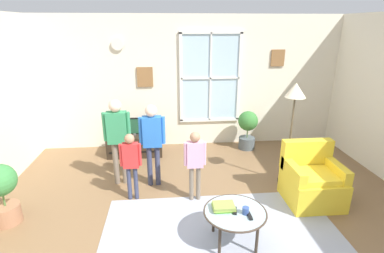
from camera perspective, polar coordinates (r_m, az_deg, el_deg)
The scene contains 18 objects.
ground_plane at distance 4.09m, azimuth 3.54°, elevation -18.89°, with size 6.85×6.36×0.02m, color brown.
back_wall at distance 6.25m, azimuth -0.19°, elevation 8.55°, with size 6.25×0.17×2.72m.
area_rug at distance 3.97m, azimuth 5.86°, elevation -20.14°, with size 3.02×1.81×0.01m, color #999EAD.
tv_stand at distance 6.07m, azimuth -10.94°, elevation -3.50°, with size 1.08×0.45×0.42m.
television at distance 5.93m, azimuth -11.19°, elevation 0.06°, with size 0.50×0.08×0.36m.
armchair at distance 4.76m, azimuth 22.14°, elevation -9.69°, with size 0.76×0.74×0.87m.
coffee_table at distance 3.64m, azimuth 8.31°, elevation -16.30°, with size 0.75×0.75×0.44m.
book_stack at distance 3.62m, azimuth 6.14°, elevation -15.18°, with size 0.26×0.19×0.07m.
cup at distance 3.58m, azimuth 10.33°, elevation -15.71°, with size 0.08×0.08×0.08m, color #334C8C.
remote_near_books at distance 3.56m, azimuth 11.09°, elevation -16.61°, with size 0.04×0.14×0.02m, color black.
remote_near_cup at distance 3.62m, azimuth 8.32°, elevation -15.83°, with size 0.04×0.14×0.02m, color black.
person_green_shirt at distance 4.80m, azimuth -14.24°, elevation -1.14°, with size 0.43×0.20×1.43m.
person_blue_shirt at distance 4.65m, azimuth -7.69°, elevation -1.90°, with size 0.41×0.19×1.36m.
person_red_shirt at distance 4.40m, azimuth -11.75°, elevation -6.22°, with size 0.32×0.14×1.05m.
person_pink_shirt at distance 4.27m, azimuth 0.58°, elevation -6.20°, with size 0.33×0.15×1.09m.
potted_plant_by_window at distance 6.27m, azimuth 10.71°, elevation -0.18°, with size 0.41×0.41×0.82m.
potted_plant_corner at distance 4.60m, azimuth -32.93°, elevation -10.34°, with size 0.42×0.42×0.84m.
floor_lamp at distance 4.80m, azimuth 19.22°, elevation 4.74°, with size 0.32×0.32×1.68m.
Camera 1 is at (-0.54, -3.18, 2.51)m, focal length 27.56 mm.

